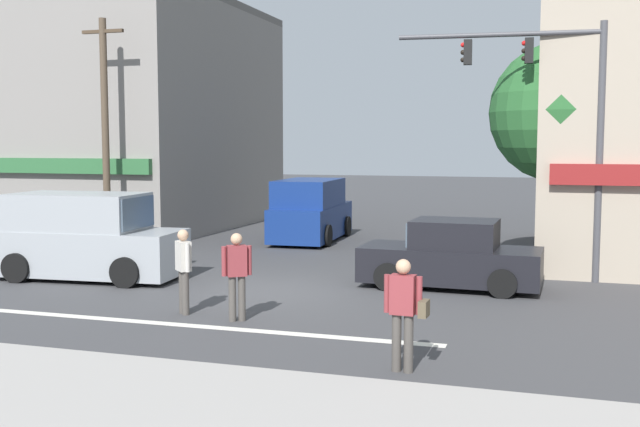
{
  "coord_description": "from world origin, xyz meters",
  "views": [
    {
      "loc": [
        6.09,
        -15.67,
        3.34
      ],
      "look_at": [
        0.6,
        2.0,
        1.6
      ],
      "focal_mm": 42.0,
      "sensor_mm": 36.0,
      "label": 1
    }
  ],
  "objects": [
    {
      "name": "pedestrian_foreground_with_bag",
      "position": [
        4.09,
        -5.09,
        0.95
      ],
      "size": [
        0.67,
        0.32,
        1.67
      ],
      "color": "#4C4742",
      "rests_on": "ground"
    },
    {
      "name": "pedestrian_mid_crossing",
      "position": [
        -0.74,
        -2.67,
        0.95
      ],
      "size": [
        0.44,
        0.42,
        1.67
      ],
      "color": "#4C4742",
      "rests_on": "ground"
    },
    {
      "name": "sidewalk_curb",
      "position": [
        0.0,
        -8.5,
        0.08
      ],
      "size": [
        40.0,
        5.0,
        0.16
      ],
      "primitive_type": "cube",
      "color": "#9E9993",
      "rests_on": "ground"
    },
    {
      "name": "utility_pole_near_left",
      "position": [
        -7.11,
        4.5,
        3.71
      ],
      "size": [
        1.4,
        0.22,
        7.13
      ],
      "color": "brown",
      "rests_on": "ground"
    },
    {
      "name": "van_approaching_near",
      "position": [
        -1.79,
        8.62,
        1.01
      ],
      "size": [
        2.19,
        4.67,
        2.11
      ],
      "color": "navy",
      "rests_on": "ground"
    },
    {
      "name": "sedan_waiting_far",
      "position": [
        3.91,
        1.61,
        0.71
      ],
      "size": [
        4.16,
        1.99,
        1.58
      ],
      "color": "black",
      "rests_on": "ground"
    },
    {
      "name": "traffic_light_mast",
      "position": [
        6.18,
        3.25,
        4.18
      ],
      "size": [
        4.88,
        0.53,
        6.2
      ],
      "color": "#47474C",
      "rests_on": "ground"
    },
    {
      "name": "street_tree",
      "position": [
        6.25,
        5.09,
        4.13
      ],
      "size": [
        3.69,
        3.69,
        5.99
      ],
      "color": "#4C3823",
      "rests_on": "ground"
    },
    {
      "name": "building_left_block",
      "position": [
        -10.98,
        11.11,
        4.43
      ],
      "size": [
        10.4,
        11.59,
        8.87
      ],
      "color": "gray",
      "rests_on": "ground"
    },
    {
      "name": "van_parked_curbside",
      "position": [
        -4.89,
        0.13,
        1.01
      ],
      "size": [
        4.73,
        2.31,
        2.11
      ],
      "color": "#999EA3",
      "rests_on": "ground"
    },
    {
      "name": "ground_plane",
      "position": [
        0.0,
        0.0,
        0.0
      ],
      "size": [
        120.0,
        120.0,
        0.0
      ],
      "primitive_type": "plane",
      "color": "#3D3D3F"
    },
    {
      "name": "lane_marking_stripe",
      "position": [
        0.0,
        -3.5,
        0.0
      ],
      "size": [
        9.0,
        0.24,
        0.01
      ],
      "primitive_type": "cube",
      "color": "silver",
      "rests_on": "ground"
    },
    {
      "name": "pedestrian_far_side",
      "position": [
        0.49,
        -2.91,
        0.95
      ],
      "size": [
        0.49,
        0.38,
        1.67
      ],
      "color": "#4C4742",
      "rests_on": "ground"
    }
  ]
}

